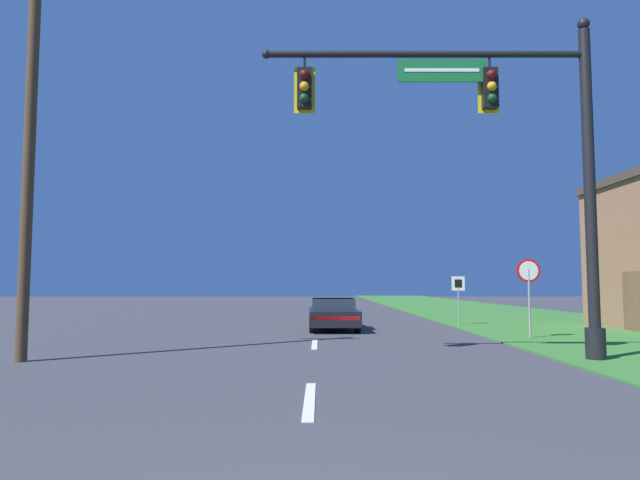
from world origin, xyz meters
TOP-DOWN VIEW (x-y plane):
  - grass_verge_right at (10.50, 30.00)m, footprint 10.00×110.00m
  - road_center_line at (0.00, 22.00)m, footprint 0.16×34.80m
  - signal_mast at (4.61, 10.38)m, footprint 7.84×0.47m
  - car_ahead at (0.66, 19.43)m, footprint 1.91×4.50m
  - stop_sign at (6.82, 15.57)m, footprint 0.76×0.07m
  - route_sign_post at (6.03, 21.59)m, footprint 0.55×0.06m
  - utility_pole_near at (-6.55, 10.25)m, footprint 1.80×0.26m

SIDE VIEW (x-z plane):
  - road_center_line at x=0.00m, z-range 0.00..0.01m
  - grass_verge_right at x=10.50m, z-range 0.00..0.04m
  - car_ahead at x=0.66m, z-range 0.01..1.20m
  - route_sign_post at x=6.03m, z-range 0.51..2.54m
  - stop_sign at x=6.82m, z-range 0.61..3.12m
  - signal_mast at x=4.61m, z-range 0.80..8.78m
  - utility_pole_near at x=-6.55m, z-range 0.16..11.10m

